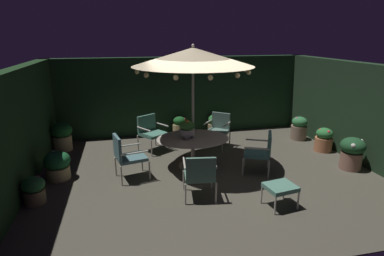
# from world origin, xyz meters

# --- Properties ---
(ground_plane) EXTENTS (7.97, 6.44, 0.02)m
(ground_plane) POSITION_xyz_m (0.00, 0.00, -0.01)
(ground_plane) COLOR #484438
(hedge_backdrop_rear) EXTENTS (7.97, 0.30, 2.36)m
(hedge_backdrop_rear) POSITION_xyz_m (0.00, 3.07, 1.18)
(hedge_backdrop_rear) COLOR black
(hedge_backdrop_rear) RESTS_ON ground_plane
(hedge_backdrop_left) EXTENTS (0.30, 6.44, 2.36)m
(hedge_backdrop_left) POSITION_xyz_m (-3.83, 0.00, 1.18)
(hedge_backdrop_left) COLOR #183218
(hedge_backdrop_left) RESTS_ON ground_plane
(hedge_backdrop_right) EXTENTS (0.30, 6.44, 2.36)m
(hedge_backdrop_right) POSITION_xyz_m (3.83, 0.00, 1.18)
(hedge_backdrop_right) COLOR #1B301C
(hedge_backdrop_right) RESTS_ON ground_plane
(patio_dining_table) EXTENTS (1.68, 1.41, 0.71)m
(patio_dining_table) POSITION_xyz_m (-0.24, 0.34, 0.57)
(patio_dining_table) COLOR #BAAEA6
(patio_dining_table) RESTS_ON ground_plane
(patio_umbrella) EXTENTS (2.65, 2.65, 2.81)m
(patio_umbrella) POSITION_xyz_m (-0.24, 0.34, 2.53)
(patio_umbrella) COLOR #BCB3A7
(patio_umbrella) RESTS_ON ground_plane
(centerpiece_planter) EXTENTS (0.35, 0.35, 0.45)m
(centerpiece_planter) POSITION_xyz_m (-0.39, 0.31, 0.96)
(centerpiece_planter) COLOR beige
(centerpiece_planter) RESTS_ON patio_dining_table
(patio_chair_north) EXTENTS (0.85, 0.84, 0.94)m
(patio_chair_north) POSITION_xyz_m (-1.10, 1.65, 0.56)
(patio_chair_north) COLOR #BBB0A8
(patio_chair_north) RESTS_ON ground_plane
(patio_chair_northeast) EXTENTS (0.74, 0.69, 1.00)m
(patio_chair_northeast) POSITION_xyz_m (-1.77, -0.03, 0.57)
(patio_chair_northeast) COLOR #B9B5A3
(patio_chair_northeast) RESTS_ON ground_plane
(patio_chair_east) EXTENTS (0.67, 0.67, 0.91)m
(patio_chair_east) POSITION_xyz_m (-0.46, -1.20, 0.53)
(patio_chair_east) COLOR #B8B2A4
(patio_chair_east) RESTS_ON ground_plane
(patio_chair_southeast) EXTENTS (0.78, 0.80, 0.93)m
(patio_chair_southeast) POSITION_xyz_m (1.17, -0.32, 0.54)
(patio_chair_southeast) COLOR #B7B2A7
(patio_chair_southeast) RESTS_ON ground_plane
(patio_chair_south) EXTENTS (0.82, 0.82, 0.92)m
(patio_chair_south) POSITION_xyz_m (0.75, 1.55, 0.53)
(patio_chair_south) COLOR #BBB7A6
(patio_chair_south) RESTS_ON ground_plane
(ottoman_footrest) EXTENTS (0.58, 0.52, 0.42)m
(ottoman_footrest) POSITION_xyz_m (0.88, -1.77, 0.37)
(ottoman_footrest) COLOR #B6AFA3
(ottoman_footrest) RESTS_ON ground_plane
(potted_plant_right_near) EXTENTS (0.46, 0.46, 0.69)m
(potted_plant_right_near) POSITION_xyz_m (3.26, 1.62, 0.34)
(potted_plant_right_near) COLOR #806955
(potted_plant_right_near) RESTS_ON ground_plane
(potted_plant_right_far) EXTENTS (0.40, 0.40, 0.52)m
(potted_plant_right_far) POSITION_xyz_m (-3.46, -0.68, 0.27)
(potted_plant_right_far) COLOR olive
(potted_plant_right_far) RESTS_ON ground_plane
(potted_plant_back_left) EXTENTS (0.54, 0.54, 0.61)m
(potted_plant_back_left) POSITION_xyz_m (-3.22, 0.31, 0.32)
(potted_plant_back_left) COLOR tan
(potted_plant_back_left) RESTS_ON ground_plane
(potted_plant_left_far) EXTENTS (0.57, 0.57, 0.75)m
(potted_plant_left_far) POSITION_xyz_m (-3.44, 2.18, 0.41)
(potted_plant_left_far) COLOR tan
(potted_plant_left_far) RESTS_ON ground_plane
(potted_plant_back_center) EXTENTS (0.55, 0.55, 0.75)m
(potted_plant_back_center) POSITION_xyz_m (3.29, -0.59, 0.41)
(potted_plant_back_center) COLOR #8B614F
(potted_plant_back_center) RESTS_ON ground_plane
(potted_plant_back_right) EXTENTS (0.51, 0.51, 0.62)m
(potted_plant_back_right) POSITION_xyz_m (1.03, 2.72, 0.30)
(potted_plant_back_right) COLOR #8B7553
(potted_plant_back_right) RESTS_ON ground_plane
(potted_plant_front_corner) EXTENTS (0.42, 0.42, 0.60)m
(potted_plant_front_corner) POSITION_xyz_m (-0.13, 2.74, 0.29)
(potted_plant_front_corner) COLOR tan
(potted_plant_front_corner) RESTS_ON ground_plane
(potted_plant_left_near) EXTENTS (0.45, 0.45, 0.63)m
(potted_plant_left_near) POSITION_xyz_m (3.38, 0.59, 0.32)
(potted_plant_left_near) COLOR #B16B46
(potted_plant_left_near) RESTS_ON ground_plane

